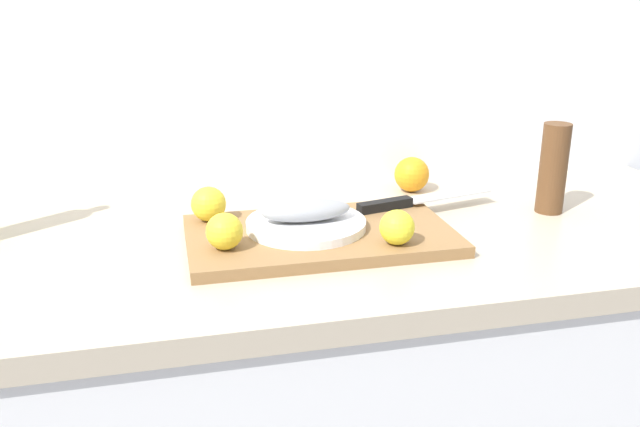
{
  "coord_description": "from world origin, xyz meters",
  "views": [
    {
      "loc": [
        -0.08,
        -1.07,
        1.33
      ],
      "look_at": [
        0.17,
        -0.01,
        0.95
      ],
      "focal_mm": 37.97,
      "sensor_mm": 36.0,
      "label": 1
    }
  ],
  "objects": [
    {
      "name": "back_wall",
      "position": [
        0.0,
        0.33,
        1.25
      ],
      "size": [
        3.2,
        0.05,
        2.5
      ],
      "primitive_type": "cube",
      "color": "white",
      "rests_on": "ground_plane"
    },
    {
      "name": "pepper_mill",
      "position": [
        0.63,
        0.04,
        0.99
      ],
      "size": [
        0.05,
        0.05,
        0.17
      ],
      "primitive_type": "cylinder",
      "color": "brown",
      "rests_on": "kitchen_counter"
    },
    {
      "name": "chef_knife",
      "position": [
        0.36,
        0.08,
        0.93
      ],
      "size": [
        0.29,
        0.09,
        0.02
      ],
      "rotation": [
        0.0,
        0.0,
        0.23
      ],
      "color": "silver",
      "rests_on": "cutting_board"
    },
    {
      "name": "fish_fillet",
      "position": [
        0.14,
        0.0,
        0.95
      ],
      "size": [
        0.16,
        0.07,
        0.04
      ],
      "primitive_type": "ellipsoid",
      "color": "gray",
      "rests_on": "white_plate"
    },
    {
      "name": "cutting_board",
      "position": [
        0.17,
        -0.01,
        0.91
      ],
      "size": [
        0.45,
        0.27,
        0.02
      ],
      "primitive_type": "cube",
      "color": "olive",
      "rests_on": "kitchen_counter"
    },
    {
      "name": "orange_2",
      "position": [
        0.42,
        0.22,
        0.94
      ],
      "size": [
        0.07,
        0.07,
        0.07
      ],
      "primitive_type": "sphere",
      "color": "orange",
      "rests_on": "kitchen_counter"
    },
    {
      "name": "lemon_2",
      "position": [
        0.0,
        -0.06,
        0.95
      ],
      "size": [
        0.06,
        0.06,
        0.06
      ],
      "primitive_type": "sphere",
      "color": "yellow",
      "rests_on": "cutting_board"
    },
    {
      "name": "lemon_0",
      "position": [
        -0.01,
        0.08,
        0.95
      ],
      "size": [
        0.06,
        0.06,
        0.06
      ],
      "primitive_type": "sphere",
      "color": "yellow",
      "rests_on": "cutting_board"
    },
    {
      "name": "white_plate",
      "position": [
        0.14,
        0.0,
        0.93
      ],
      "size": [
        0.21,
        0.21,
        0.01
      ],
      "primitive_type": "cylinder",
      "color": "white",
      "rests_on": "cutting_board"
    },
    {
      "name": "lemon_1",
      "position": [
        0.27,
        -0.1,
        0.95
      ],
      "size": [
        0.06,
        0.06,
        0.06
      ],
      "primitive_type": "sphere",
      "color": "yellow",
      "rests_on": "cutting_board"
    }
  ]
}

